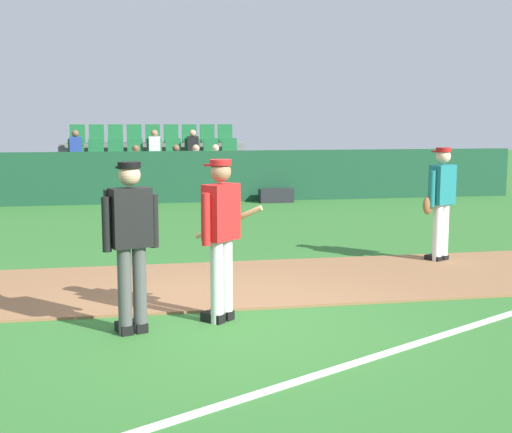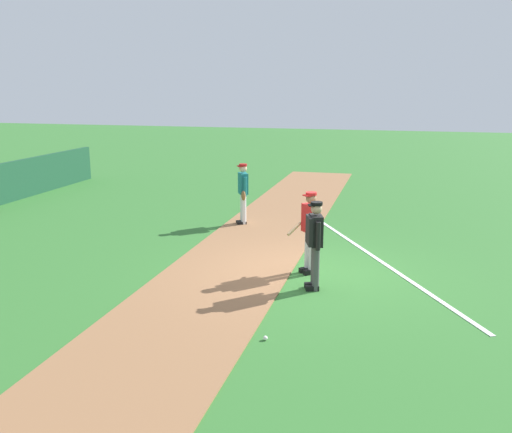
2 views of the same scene
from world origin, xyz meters
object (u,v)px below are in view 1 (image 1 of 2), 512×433
Objects in this scene: batter_red_jersey at (221,233)px; umpire_home_plate at (130,237)px; runner_teal_jersey at (441,200)px; equipment_bag at (276,196)px.

umpire_home_plate is at bearing -165.58° from batter_red_jersey.
batter_red_jersey is 4.53m from runner_teal_jersey.
runner_teal_jersey is at bearing -84.77° from equipment_bag.
batter_red_jersey is 0.99m from umpire_home_plate.
batter_red_jersey is at bearing -105.54° from equipment_bag.
batter_red_jersey reaches higher than equipment_bag.
batter_red_jersey is 1.00× the size of umpire_home_plate.
batter_red_jersey is at bearing -145.79° from runner_teal_jersey.
runner_teal_jersey is at bearing 34.21° from batter_red_jersey.
batter_red_jersey is 1.00× the size of runner_teal_jersey.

